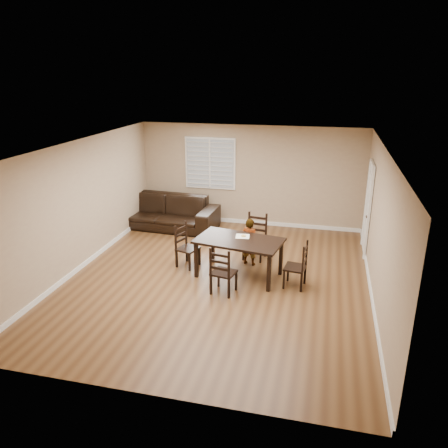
{
  "coord_description": "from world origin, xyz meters",
  "views": [
    {
      "loc": [
        2.0,
        -7.8,
        4.04
      ],
      "look_at": [
        -0.01,
        0.54,
        1.0
      ],
      "focal_mm": 35.0,
      "sensor_mm": 36.0,
      "label": 1
    }
  ],
  "objects_px": {
    "chair_far": "(221,274)",
    "child": "(250,242)",
    "chair_near": "(256,237)",
    "donut": "(244,235)",
    "chair_left": "(184,247)",
    "chair_right": "(301,267)",
    "sofa": "(163,212)",
    "dining_table": "(239,244)"
  },
  "relations": [
    {
      "from": "child",
      "to": "donut",
      "type": "relative_size",
      "value": 10.47
    },
    {
      "from": "sofa",
      "to": "chair_left",
      "type": "bearing_deg",
      "value": -55.94
    },
    {
      "from": "chair_far",
      "to": "child",
      "type": "bearing_deg",
      "value": -88.98
    },
    {
      "from": "chair_left",
      "to": "child",
      "type": "bearing_deg",
      "value": -56.35
    },
    {
      "from": "chair_near",
      "to": "chair_right",
      "type": "height_order",
      "value": "chair_near"
    },
    {
      "from": "child",
      "to": "chair_far",
      "type": "bearing_deg",
      "value": 93.92
    },
    {
      "from": "chair_right",
      "to": "sofa",
      "type": "xyz_separation_m",
      "value": [
        -3.88,
        2.68,
        0.01
      ]
    },
    {
      "from": "dining_table",
      "to": "chair_near",
      "type": "bearing_deg",
      "value": 90.3
    },
    {
      "from": "dining_table",
      "to": "child",
      "type": "distance_m",
      "value": 0.65
    },
    {
      "from": "dining_table",
      "to": "donut",
      "type": "height_order",
      "value": "donut"
    },
    {
      "from": "child",
      "to": "chair_left",
      "type": "bearing_deg",
      "value": 29.06
    },
    {
      "from": "chair_near",
      "to": "child",
      "type": "distance_m",
      "value": 0.47
    },
    {
      "from": "chair_far",
      "to": "sofa",
      "type": "distance_m",
      "value": 4.15
    },
    {
      "from": "chair_near",
      "to": "chair_far",
      "type": "distance_m",
      "value": 1.99
    },
    {
      "from": "chair_near",
      "to": "donut",
      "type": "xyz_separation_m",
      "value": [
        -0.13,
        -0.89,
        0.36
      ]
    },
    {
      "from": "dining_table",
      "to": "sofa",
      "type": "relative_size",
      "value": 0.63
    },
    {
      "from": "dining_table",
      "to": "sofa",
      "type": "distance_m",
      "value": 3.6
    },
    {
      "from": "chair_near",
      "to": "child",
      "type": "xyz_separation_m",
      "value": [
        -0.08,
        -0.46,
        0.06
      ]
    },
    {
      "from": "child",
      "to": "dining_table",
      "type": "bearing_deg",
      "value": 94.0
    },
    {
      "from": "child",
      "to": "sofa",
      "type": "distance_m",
      "value": 3.29
    },
    {
      "from": "chair_right",
      "to": "child",
      "type": "relative_size",
      "value": 0.88
    },
    {
      "from": "chair_right",
      "to": "sofa",
      "type": "bearing_deg",
      "value": -117.4
    },
    {
      "from": "chair_left",
      "to": "chair_right",
      "type": "bearing_deg",
      "value": -81.67
    },
    {
      "from": "child",
      "to": "sofa",
      "type": "bearing_deg",
      "value": -20.29
    },
    {
      "from": "dining_table",
      "to": "chair_far",
      "type": "bearing_deg",
      "value": -90.14
    },
    {
      "from": "dining_table",
      "to": "child",
      "type": "relative_size",
      "value": 1.75
    },
    {
      "from": "chair_left",
      "to": "chair_right",
      "type": "xyz_separation_m",
      "value": [
        2.54,
        -0.46,
        -0.01
      ]
    },
    {
      "from": "dining_table",
      "to": "chair_right",
      "type": "xyz_separation_m",
      "value": [
        1.27,
        -0.22,
        -0.29
      ]
    },
    {
      "from": "chair_right",
      "to": "donut",
      "type": "xyz_separation_m",
      "value": [
        -1.22,
        0.4,
        0.4
      ]
    },
    {
      "from": "chair_near",
      "to": "sofa",
      "type": "xyz_separation_m",
      "value": [
        -2.79,
        1.39,
        -0.04
      ]
    },
    {
      "from": "chair_left",
      "to": "donut",
      "type": "bearing_deg",
      "value": -73.8
    },
    {
      "from": "chair_left",
      "to": "donut",
      "type": "height_order",
      "value": "chair_left"
    },
    {
      "from": "chair_far",
      "to": "donut",
      "type": "xyz_separation_m",
      "value": [
        0.21,
        1.07,
        0.39
      ]
    },
    {
      "from": "chair_near",
      "to": "child",
      "type": "height_order",
      "value": "child"
    },
    {
      "from": "chair_far",
      "to": "sofa",
      "type": "height_order",
      "value": "chair_far"
    },
    {
      "from": "chair_far",
      "to": "donut",
      "type": "height_order",
      "value": "chair_far"
    },
    {
      "from": "chair_far",
      "to": "dining_table",
      "type": "bearing_deg",
      "value": -89.04
    },
    {
      "from": "chair_near",
      "to": "donut",
      "type": "relative_size",
      "value": 10.17
    },
    {
      "from": "dining_table",
      "to": "chair_left",
      "type": "bearing_deg",
      "value": 179.24
    },
    {
      "from": "chair_far",
      "to": "chair_right",
      "type": "relative_size",
      "value": 1.02
    },
    {
      "from": "donut",
      "to": "chair_near",
      "type": "bearing_deg",
      "value": 81.79
    },
    {
      "from": "chair_left",
      "to": "chair_near",
      "type": "bearing_deg",
      "value": -41.62
    }
  ]
}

